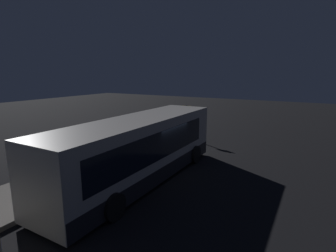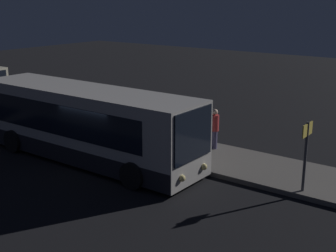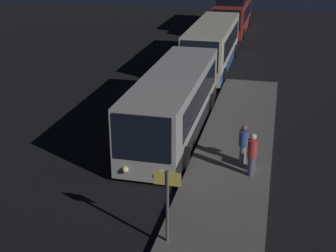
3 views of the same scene
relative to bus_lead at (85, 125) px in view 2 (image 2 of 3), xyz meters
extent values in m
plane|color=black|center=(1.22, -0.22, -1.47)|extent=(80.00, 80.00, 0.00)
cube|color=#605B56|center=(1.22, 3.00, -1.38)|extent=(20.00, 3.25, 0.18)
cube|color=#B2ADA8|center=(0.04, 0.00, 0.10)|extent=(10.41, 2.49, 2.78)
cube|color=black|center=(0.04, 0.00, -0.95)|extent=(10.36, 2.51, 0.70)
cube|color=black|center=(-0.22, 0.00, 0.43)|extent=(8.54, 2.52, 1.22)
cube|color=black|center=(5.27, 0.00, 0.50)|extent=(0.06, 2.19, 1.78)
sphere|color=#F9E58C|center=(5.29, 0.68, -0.85)|extent=(0.24, 0.24, 0.24)
sphere|color=#F9E58C|center=(5.29, -0.68, -0.85)|extent=(0.24, 0.24, 0.24)
cylinder|color=black|center=(3.58, 1.24, -0.98)|extent=(0.98, 0.30, 0.98)
cylinder|color=black|center=(3.58, -1.24, -0.98)|extent=(0.98, 0.30, 0.98)
cylinder|color=black|center=(-3.18, 1.24, -0.98)|extent=(0.98, 0.30, 0.98)
cylinder|color=black|center=(-3.18, -1.24, -0.98)|extent=(0.98, 0.30, 0.98)
sphere|color=#F9E58C|center=(-6.76, 0.70, -0.85)|extent=(0.24, 0.24, 0.24)
cylinder|color=#4C476B|center=(3.78, 3.87, -0.89)|extent=(0.36, 0.36, 0.79)
cylinder|color=#BF3333|center=(3.78, 3.87, -0.15)|extent=(0.51, 0.51, 0.69)
sphere|color=beige|center=(3.78, 3.87, 0.32)|extent=(0.26, 0.26, 0.26)
cylinder|color=gray|center=(2.77, 3.47, -0.91)|extent=(0.28, 0.28, 0.74)
cylinder|color=#334C8C|center=(2.77, 3.47, -0.22)|extent=(0.40, 0.40, 0.65)
sphere|color=brown|center=(2.77, 3.47, 0.23)|extent=(0.24, 0.24, 0.24)
cube|color=beige|center=(2.48, 3.48, -0.49)|extent=(0.15, 0.28, 0.24)
cube|color=#598C59|center=(3.30, 3.91, -0.92)|extent=(0.33, 0.19, 0.74)
cylinder|color=black|center=(3.30, 3.91, -0.43)|extent=(0.02, 0.02, 0.24)
cylinder|color=#4C4C51|center=(8.55, 1.73, -0.09)|extent=(0.10, 0.10, 2.39)
cube|color=#E5C64C|center=(8.55, 1.73, 0.84)|extent=(0.04, 0.80, 0.42)
camera|label=1|loc=(-9.37, -6.93, 3.49)|focal=28.00mm
camera|label=2|loc=(13.63, -12.66, 4.98)|focal=50.00mm
camera|label=3|loc=(19.97, 4.49, 7.35)|focal=50.00mm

